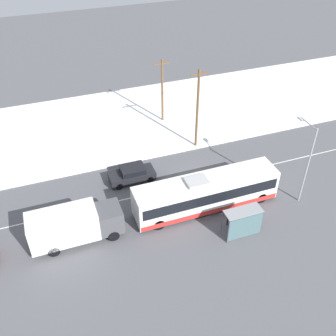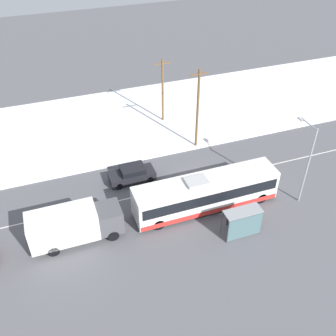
# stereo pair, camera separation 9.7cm
# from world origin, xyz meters

# --- Properties ---
(ground_plane) EXTENTS (120.00, 120.00, 0.00)m
(ground_plane) POSITION_xyz_m (0.00, 0.00, 0.00)
(ground_plane) COLOR #56565B
(snow_lot) EXTENTS (80.00, 15.90, 0.12)m
(snow_lot) POSITION_xyz_m (0.00, 12.97, 0.06)
(snow_lot) COLOR white
(snow_lot) RESTS_ON ground_plane
(lane_marking_center) EXTENTS (60.00, 0.12, 0.00)m
(lane_marking_center) POSITION_xyz_m (0.00, 0.00, 0.00)
(lane_marking_center) COLOR silver
(lane_marking_center) RESTS_ON ground_plane
(city_bus) EXTENTS (12.37, 2.57, 3.19)m
(city_bus) POSITION_xyz_m (-0.84, -3.26, 1.56)
(city_bus) COLOR white
(city_bus) RESTS_ON ground_plane
(box_truck) EXTENTS (7.07, 2.30, 3.01)m
(box_truck) POSITION_xyz_m (-11.88, -3.29, 1.67)
(box_truck) COLOR silver
(box_truck) RESTS_ON ground_plane
(sedan_car) EXTENTS (4.21, 1.80, 1.54)m
(sedan_car) POSITION_xyz_m (-5.72, 2.32, 0.84)
(sedan_car) COLOR black
(sedan_car) RESTS_ON ground_plane
(pedestrian_at_stop) EXTENTS (0.63, 0.28, 1.76)m
(pedestrian_at_stop) POSITION_xyz_m (0.09, -5.84, 1.08)
(pedestrian_at_stop) COLOR #23232D
(pedestrian_at_stop) RESTS_ON ground_plane
(bus_shelter) EXTENTS (2.97, 1.20, 2.40)m
(bus_shelter) POSITION_xyz_m (0.52, -7.30, 1.68)
(bus_shelter) COLOR gray
(bus_shelter) RESTS_ON ground_plane
(streetlamp) EXTENTS (0.36, 2.39, 7.36)m
(streetlamp) POSITION_xyz_m (7.20, -4.88, 4.63)
(streetlamp) COLOR #9EA3A8
(streetlamp) RESTS_ON ground_plane
(utility_pole_roadside) EXTENTS (1.80, 0.24, 8.55)m
(utility_pole_roadside) POSITION_xyz_m (2.05, 5.56, 4.46)
(utility_pole_roadside) COLOR brown
(utility_pole_roadside) RESTS_ON ground_plane
(utility_pole_snowlot) EXTENTS (1.80, 0.24, 7.41)m
(utility_pole_snowlot) POSITION_xyz_m (0.55, 11.69, 3.89)
(utility_pole_snowlot) COLOR brown
(utility_pole_snowlot) RESTS_ON ground_plane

